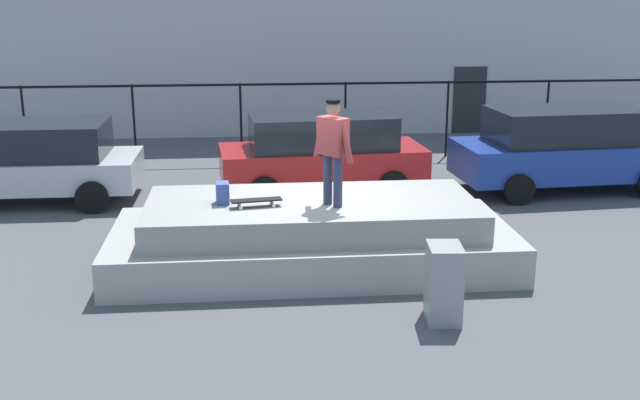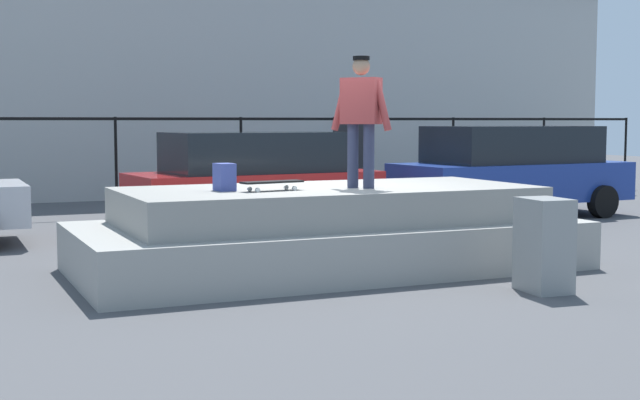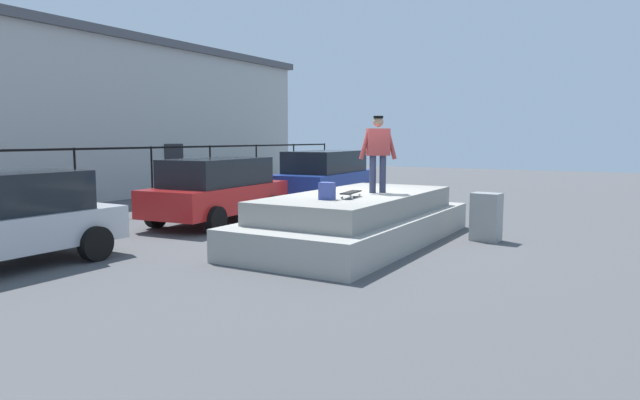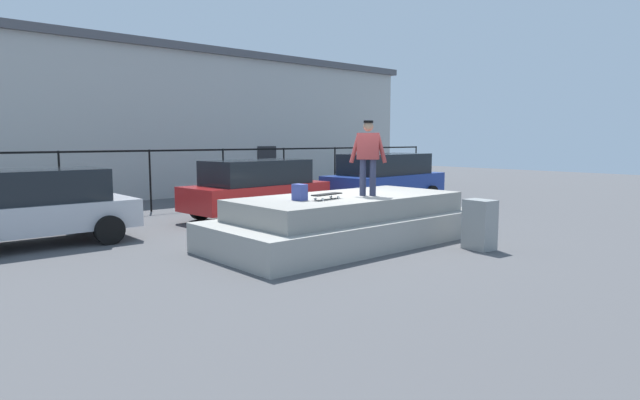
{
  "view_description": "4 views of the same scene",
  "coord_description": "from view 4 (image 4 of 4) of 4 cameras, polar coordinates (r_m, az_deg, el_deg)",
  "views": [
    {
      "loc": [
        -1.17,
        -11.96,
        4.34
      ],
      "look_at": [
        0.02,
        0.58,
        0.85
      ],
      "focal_mm": 43.56,
      "sensor_mm": 36.0,
      "label": 1
    },
    {
      "loc": [
        -4.9,
        -10.44,
        1.9
      ],
      "look_at": [
        0.06,
        0.63,
        0.82
      ],
      "focal_mm": 49.88,
      "sensor_mm": 36.0,
      "label": 2
    },
    {
      "loc": [
        -10.84,
        -5.46,
        2.23
      ],
      "look_at": [
        -0.52,
        0.56,
        0.9
      ],
      "focal_mm": 31.36,
      "sensor_mm": 36.0,
      "label": 3
    },
    {
      "loc": [
        -8.32,
        -8.52,
        2.28
      ],
      "look_at": [
        0.1,
        1.08,
        0.83
      ],
      "focal_mm": 29.69,
      "sensor_mm": 36.0,
      "label": 4
    }
  ],
  "objects": [
    {
      "name": "concrete_ledge",
      "position": [
        11.77,
        3.02,
        -2.31
      ],
      "size": [
        6.35,
        2.87,
        1.06
      ],
      "color": "#9E9B93",
      "rests_on": "ground_plane"
    },
    {
      "name": "ground_plane",
      "position": [
        12.12,
        3.01,
        -4.36
      ],
      "size": [
        60.0,
        60.0,
        0.0
      ],
      "primitive_type": "plane",
      "color": "#4C4C4F"
    },
    {
      "name": "warehouse_building",
      "position": [
        24.33,
        -21.46,
        7.83
      ],
      "size": [
        28.11,
        7.3,
        6.05
      ],
      "color": "#B2B2AD",
      "rests_on": "ground_plane"
    },
    {
      "name": "car_red_hatchback_mid",
      "position": [
        15.5,
        -6.83,
        1.36
      ],
      "size": [
        4.45,
        2.3,
        1.7
      ],
      "color": "#B21E1E",
      "rests_on": "ground_plane"
    },
    {
      "name": "fence_row",
      "position": [
        18.18,
        -14.01,
        3.57
      ],
      "size": [
        24.06,
        0.06,
        1.98
      ],
      "color": "black",
      "rests_on": "ground_plane"
    },
    {
      "name": "skateboard",
      "position": [
        10.89,
        0.75,
        0.58
      ],
      "size": [
        0.81,
        0.32,
        0.12
      ],
      "color": "black",
      "rests_on": "concrete_ledge"
    },
    {
      "name": "skateboarder",
      "position": [
        11.63,
        5.2,
        5.13
      ],
      "size": [
        0.58,
        0.7,
        1.64
      ],
      "color": "#2D334C",
      "rests_on": "concrete_ledge"
    },
    {
      "name": "car_blue_hatchback_far",
      "position": [
        18.84,
        7.03,
        2.4
      ],
      "size": [
        4.87,
        2.42,
        1.79
      ],
      "color": "navy",
      "rests_on": "ground_plane"
    },
    {
      "name": "utility_box",
      "position": [
        11.53,
        16.82,
        -2.55
      ],
      "size": [
        0.49,
        0.64,
        1.05
      ],
      "primitive_type": "cube",
      "rotation": [
        0.0,
        0.0,
        -0.09
      ],
      "color": "gray",
      "rests_on": "ground_plane"
    },
    {
      "name": "car_silver_hatchback_near",
      "position": [
        13.0,
        -28.61,
        -0.49
      ],
      "size": [
        4.14,
        2.21,
        1.65
      ],
      "color": "#B7B7BC",
      "rests_on": "ground_plane"
    },
    {
      "name": "backpack",
      "position": [
        10.74,
        -2.2,
        0.84
      ],
      "size": [
        0.22,
        0.29,
        0.33
      ],
      "primitive_type": "cube",
      "rotation": [
        0.0,
        0.0,
        1.64
      ],
      "color": "#3F4C99",
      "rests_on": "concrete_ledge"
    }
  ]
}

